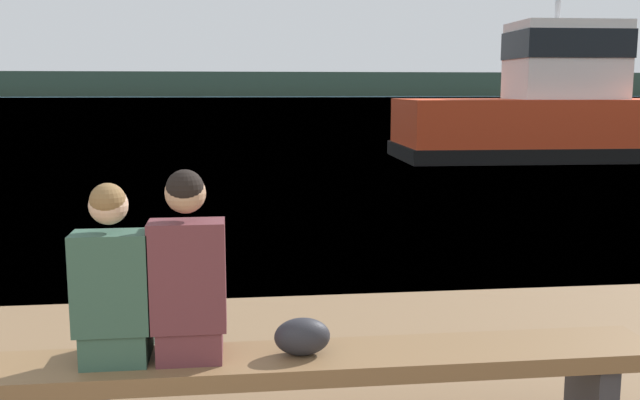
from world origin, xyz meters
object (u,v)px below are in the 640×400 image
(person_left, at_px, (113,287))
(shopping_bag, at_px, (302,337))
(bench_main, at_px, (90,380))
(tugboat_red, at_px, (551,116))
(moored_sailboat, at_px, (562,116))
(person_right, at_px, (188,277))

(person_left, relative_size, shopping_bag, 3.16)
(bench_main, bearing_deg, tugboat_red, 58.02)
(tugboat_red, distance_m, moored_sailboat, 12.75)
(bench_main, height_order, moored_sailboat, moored_sailboat)
(bench_main, distance_m, person_right, 0.74)
(moored_sailboat, bearing_deg, person_left, 141.11)
(person_right, relative_size, shopping_bag, 3.36)
(moored_sailboat, bearing_deg, tugboat_red, 143.89)
(bench_main, height_order, tugboat_red, tugboat_red)
(bench_main, bearing_deg, person_left, 1.24)
(person_left, height_order, person_right, person_right)
(bench_main, relative_size, person_left, 6.49)
(tugboat_red, bearing_deg, bench_main, 149.59)
(person_right, xyz_separation_m, tugboat_red, (8.83, 14.96, 0.22))
(tugboat_red, bearing_deg, moored_sailboat, -25.24)
(bench_main, xyz_separation_m, person_left, (0.14, 0.00, 0.49))
(person_left, xyz_separation_m, shopping_bag, (0.96, -0.01, -0.30))
(bench_main, bearing_deg, person_right, 0.10)
(shopping_bag, bearing_deg, person_right, 179.04)
(moored_sailboat, bearing_deg, shopping_bag, 142.72)
(tugboat_red, bearing_deg, person_left, 149.97)
(bench_main, xyz_separation_m, tugboat_red, (9.34, 14.96, 0.75))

